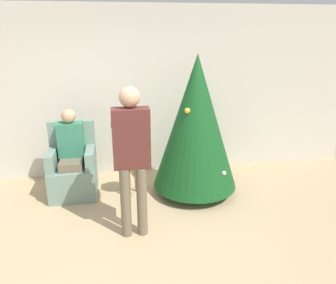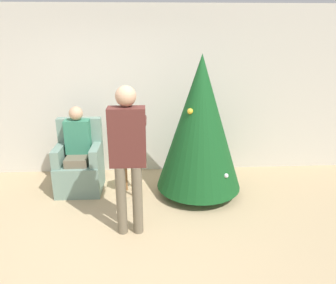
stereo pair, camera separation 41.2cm
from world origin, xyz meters
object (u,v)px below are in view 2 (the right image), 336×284
person_standing (128,148)px  side_stool (133,167)px  christmas_tree (200,124)px  armchair (80,166)px  person_seated (78,146)px

person_standing → side_stool: bearing=90.9°
christmas_tree → person_standing: bearing=-136.5°
armchair → person_seated: 0.33m
person_standing → side_stool: 1.17m
christmas_tree → side_stool: 1.18m
armchair → side_stool: armchair is taller
christmas_tree → side_stool: (-0.97, 0.07, -0.67)m
christmas_tree → side_stool: christmas_tree is taller
person_seated → side_stool: (0.80, -0.13, -0.30)m
christmas_tree → side_stool: size_ratio=3.95×
christmas_tree → person_standing: christmas_tree is taller
side_stool → person_standing: bearing=-89.1°
person_standing → side_stool: (-0.02, 0.98, -0.65)m
armchair → person_standing: (0.81, -1.13, 0.68)m
armchair → side_stool: (0.80, -0.16, 0.03)m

